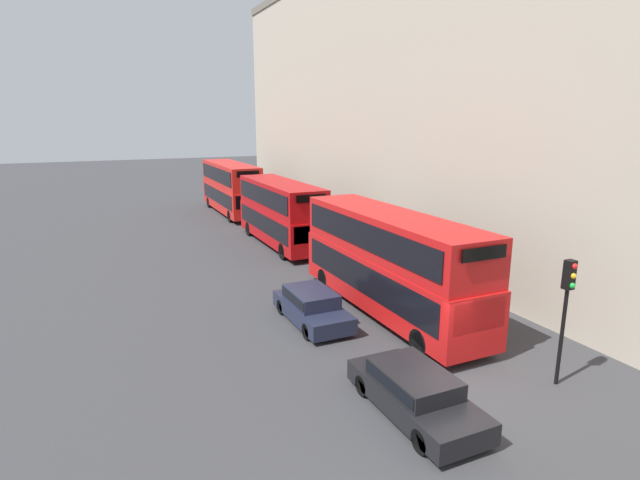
% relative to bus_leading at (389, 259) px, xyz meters
% --- Properties ---
extents(ground_plane, '(200.00, 200.00, 0.00)m').
position_rel_bus_leading_xyz_m(ground_plane, '(-1.60, -6.50, -2.41)').
color(ground_plane, '#38383A').
extents(bus_leading, '(2.59, 11.13, 4.37)m').
position_rel_bus_leading_xyz_m(bus_leading, '(0.00, 0.00, 0.00)').
color(bus_leading, red).
rests_on(bus_leading, ground).
extents(bus_second_in_queue, '(2.59, 10.13, 4.19)m').
position_rel_bus_leading_xyz_m(bus_second_in_queue, '(0.00, 13.18, -0.09)').
color(bus_second_in_queue, '#B20C0F').
rests_on(bus_second_in_queue, ground).
extents(bus_third_in_queue, '(2.59, 10.95, 4.40)m').
position_rel_bus_leading_xyz_m(bus_third_in_queue, '(0.00, 25.75, 0.02)').
color(bus_third_in_queue, red).
rests_on(bus_third_in_queue, ground).
extents(car_dark_sedan, '(1.90, 4.62, 1.30)m').
position_rel_bus_leading_xyz_m(car_dark_sedan, '(-3.40, -6.83, -1.71)').
color(car_dark_sedan, black).
rests_on(car_dark_sedan, ground).
extents(car_hatchback, '(1.84, 4.40, 1.37)m').
position_rel_bus_leading_xyz_m(car_hatchback, '(-3.40, 0.38, -1.68)').
color(car_hatchback, '#1E2338').
rests_on(car_hatchback, ground).
extents(traffic_light, '(0.30, 0.36, 4.06)m').
position_rel_bus_leading_xyz_m(traffic_light, '(1.64, -7.38, 0.51)').
color(traffic_light, black).
rests_on(traffic_light, ground).
extents(pedestrian, '(0.36, 0.36, 1.58)m').
position_rel_bus_leading_xyz_m(pedestrian, '(2.92, 2.89, -1.68)').
color(pedestrian, '#334C6B').
rests_on(pedestrian, ground).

